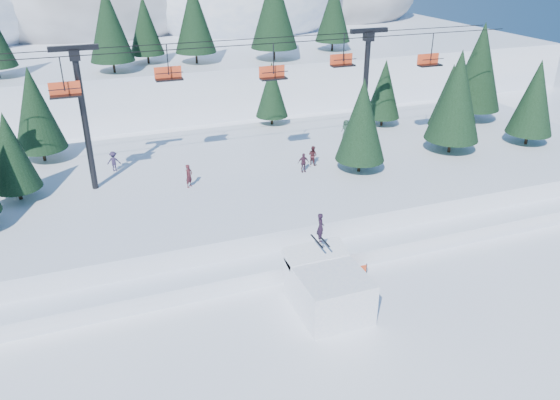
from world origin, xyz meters
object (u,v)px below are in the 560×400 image
object	(u,v)px
jump_kicker	(328,287)
banner_near	(346,273)
banner_far	(403,247)
chairlift	(231,84)

from	to	relation	value
jump_kicker	banner_near	distance (m)	3.19
jump_kicker	banner_far	world-z (taller)	jump_kicker
jump_kicker	banner_near	bearing A→B (deg)	43.36
jump_kicker	chairlift	distance (m)	18.03
banner_near	banner_far	distance (m)	5.15
chairlift	banner_far	distance (m)	17.30
jump_kicker	banner_far	distance (m)	8.05
banner_near	chairlift	bearing A→B (deg)	101.95
chairlift	jump_kicker	bearing A→B (deg)	-87.42
chairlift	banner_far	bearing A→B (deg)	-57.90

